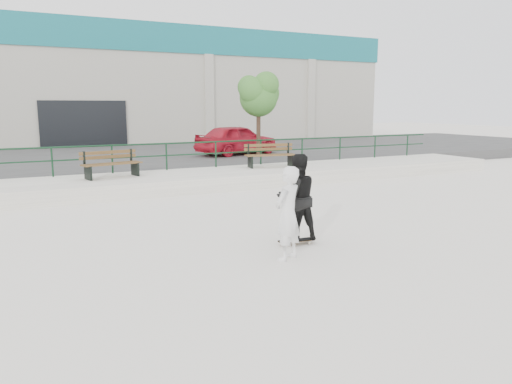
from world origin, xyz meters
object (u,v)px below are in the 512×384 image
red_car (237,139)px  skateboard (296,241)px  bench_left (111,164)px  tree (259,93)px  seated_skater (288,214)px  standing_skater (297,197)px  bench_right (270,155)px

red_car → skateboard: size_ratio=5.46×
skateboard → bench_left: bearing=109.5°
tree → bench_left: bearing=-152.6°
bench_left → tree: 9.00m
red_car → seated_skater: size_ratio=2.42×
tree → standing_skater: size_ratio=2.17×
bench_right → red_car: 5.37m
bench_left → seated_skater: (1.44, -9.20, -0.06)m
skateboard → red_car: bearing=75.0°
bench_left → seated_skater: bearing=-92.8°
skateboard → standing_skater: size_ratio=0.44×
red_car → skateboard: (-5.03, -13.79, -1.17)m
tree → skateboard: 13.94m
standing_skater → bench_left: bearing=-70.6°
bench_left → bench_right: bench_right is taller
tree → skateboard: tree is taller
tree → red_car: (-0.48, 1.44, -2.22)m
skateboard → seated_skater: (-0.72, -0.83, 0.82)m
bench_right → standing_skater: 9.42m
seated_skater → tree: bearing=-143.6°
bench_right → red_car: (1.00, 5.27, 0.28)m
tree → standing_skater: tree is taller
bench_left → red_car: red_car is taller
bench_left → standing_skater: 8.65m
bench_right → tree: (1.49, 3.83, 2.50)m
bench_left → seated_skater: 9.32m
seated_skater → standing_skater: bearing=-159.2°
tree → standing_skater: bearing=-114.0°
bench_left → red_car: size_ratio=0.47×
red_car → standing_skater: bearing=145.5°
skateboard → standing_skater: 0.93m
tree → red_car: size_ratio=0.91×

